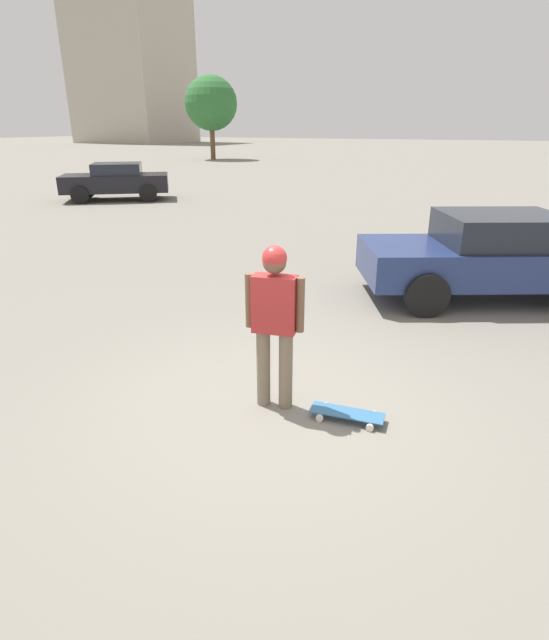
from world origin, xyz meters
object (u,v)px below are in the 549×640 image
at_px(person, 274,314).
at_px(skateboard, 347,414).
at_px(car_parked_near, 492,255).
at_px(car_parked_far, 116,181).

bearing_deg(person, skateboard, -6.51).
distance_m(car_parked_near, car_parked_far, 15.89).
distance_m(skateboard, car_parked_near, 4.95).
bearing_deg(car_parked_near, car_parked_far, -51.82).
bearing_deg(car_parked_near, skateboard, 51.66).
xyz_separation_m(skateboard, car_parked_near, (4.78, -1.09, 0.70)).
bearing_deg(car_parked_far, skateboard, 102.81).
bearing_deg(skateboard, car_parked_near, -107.87).
height_order(person, car_parked_near, person).
relative_size(person, car_parked_near, 0.38).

